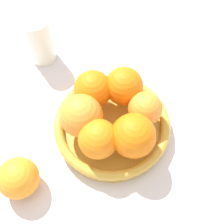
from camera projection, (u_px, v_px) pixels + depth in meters
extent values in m
plane|color=silver|center=(112.00, 130.00, 0.66)|extent=(4.00, 4.00, 0.00)
cylinder|color=gold|center=(112.00, 128.00, 0.65)|extent=(0.23, 0.23, 0.02)
torus|color=gold|center=(112.00, 124.00, 0.64)|extent=(0.24, 0.24, 0.02)
sphere|color=orange|center=(93.00, 89.00, 0.62)|extent=(0.08, 0.08, 0.08)
sphere|color=orange|center=(81.00, 116.00, 0.59)|extent=(0.08, 0.08, 0.08)
sphere|color=orange|center=(98.00, 139.00, 0.57)|extent=(0.07, 0.07, 0.07)
sphere|color=orange|center=(133.00, 136.00, 0.57)|extent=(0.08, 0.08, 0.08)
sphere|color=orange|center=(145.00, 109.00, 0.60)|extent=(0.07, 0.07, 0.07)
sphere|color=orange|center=(124.00, 86.00, 0.62)|extent=(0.08, 0.08, 0.08)
sphere|color=orange|center=(18.00, 178.00, 0.57)|extent=(0.08, 0.08, 0.08)
cylinder|color=silver|center=(39.00, 40.00, 0.71)|extent=(0.06, 0.06, 0.12)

